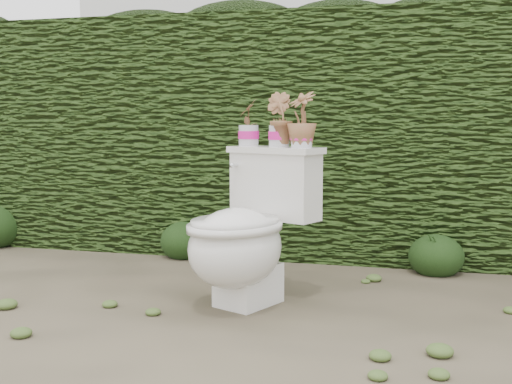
% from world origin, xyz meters
% --- Properties ---
extents(ground, '(60.00, 60.00, 0.00)m').
position_xyz_m(ground, '(0.00, 0.00, 0.00)').
color(ground, '#70654D').
rests_on(ground, ground).
extents(hedge, '(8.00, 1.00, 1.60)m').
position_xyz_m(hedge, '(0.00, 1.60, 0.80)').
color(hedge, '#3B591D').
rests_on(hedge, ground).
extents(house_wall, '(8.00, 3.50, 4.00)m').
position_xyz_m(house_wall, '(0.60, 6.00, 2.00)').
color(house_wall, silver).
rests_on(house_wall, ground).
extents(toilet, '(0.69, 0.80, 0.78)m').
position_xyz_m(toilet, '(-0.19, 0.11, 0.36)').
color(toilet, silver).
rests_on(toilet, ground).
extents(potted_plant_left, '(0.10, 0.13, 0.23)m').
position_xyz_m(potted_plant_left, '(-0.26, 0.40, 0.89)').
color(potted_plant_left, '#3A7123').
rests_on(potted_plant_left, toilet).
extents(potted_plant_center, '(0.19, 0.18, 0.27)m').
position_xyz_m(potted_plant_center, '(-0.07, 0.32, 0.91)').
color(potted_plant_center, '#3A7123').
rests_on(potted_plant_center, toilet).
extents(potted_plant_right, '(0.20, 0.20, 0.26)m').
position_xyz_m(potted_plant_right, '(0.05, 0.27, 0.91)').
color(potted_plant_right, '#3A7123').
rests_on(potted_plant_right, toilet).
extents(liriope_clump_1, '(0.34, 0.34, 0.27)m').
position_xyz_m(liriope_clump_1, '(-0.89, 1.11, 0.13)').
color(liriope_clump_1, '#223B14').
rests_on(liriope_clump_1, ground).
extents(liriope_clump_2, '(0.33, 0.33, 0.26)m').
position_xyz_m(liriope_clump_2, '(0.73, 1.04, 0.13)').
color(liriope_clump_2, '#223B14').
rests_on(liriope_clump_2, ground).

